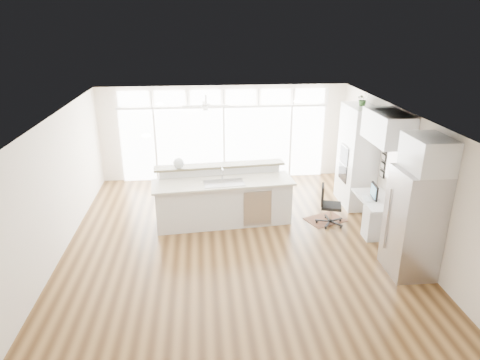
{
  "coord_description": "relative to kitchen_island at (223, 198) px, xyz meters",
  "views": [
    {
      "loc": [
        -0.64,
        -7.93,
        4.47
      ],
      "look_at": [
        0.15,
        0.6,
        1.19
      ],
      "focal_mm": 32.0,
      "sensor_mm": 36.0,
      "label": 1
    }
  ],
  "objects": [
    {
      "name": "floor",
      "position": [
        0.19,
        -0.98,
        -0.64
      ],
      "size": [
        7.0,
        8.0,
        0.02
      ],
      "primitive_type": "cube",
      "color": "#4A2F16",
      "rests_on": "ground"
    },
    {
      "name": "monitor",
      "position": [
        3.24,
        -0.68,
        0.31
      ],
      "size": [
        0.11,
        0.43,
        0.35
      ],
      "primitive_type": "cube",
      "rotation": [
        0.0,
        0.0,
        -0.1
      ],
      "color": "black",
      "rests_on": "desk_nook"
    },
    {
      "name": "transom_row",
      "position": [
        0.19,
        2.96,
        1.75
      ],
      "size": [
        5.9,
        0.06,
        0.4
      ],
      "primitive_type": "cube",
      "color": "white",
      "rests_on": "wall_back"
    },
    {
      "name": "desk_window",
      "position": [
        3.65,
        -0.68,
        0.92
      ],
      "size": [
        0.04,
        0.85,
        0.85
      ],
      "primitive_type": "cube",
      "color": "white",
      "rests_on": "wall_right"
    },
    {
      "name": "wall_right",
      "position": [
        3.69,
        -0.98,
        0.72
      ],
      "size": [
        0.04,
        8.0,
        2.7
      ],
      "primitive_type": "cube",
      "color": "silver",
      "rests_on": "floor"
    },
    {
      "name": "keyboard",
      "position": [
        3.07,
        -0.68,
        0.14
      ],
      "size": [
        0.19,
        0.37,
        0.02
      ],
      "primitive_type": "cube",
      "rotation": [
        0.0,
        0.0,
        -0.17
      ],
      "color": "white",
      "rests_on": "desk_nook"
    },
    {
      "name": "framed_photos",
      "position": [
        3.65,
        -0.06,
        0.77
      ],
      "size": [
        0.06,
        0.22,
        0.8
      ],
      "primitive_type": "cube",
      "color": "black",
      "rests_on": "wall_right"
    },
    {
      "name": "potted_plant",
      "position": [
        3.36,
        0.82,
        1.99
      ],
      "size": [
        0.32,
        0.34,
        0.24
      ],
      "primitive_type": "imported",
      "rotation": [
        0.0,
        0.0,
        0.12
      ],
      "color": "#305926",
      "rests_on": "oven_cabinet"
    },
    {
      "name": "ceiling_fan",
      "position": [
        -0.31,
        1.82,
        1.85
      ],
      "size": [
        1.16,
        1.16,
        0.32
      ],
      "primitive_type": "cube",
      "color": "silver",
      "rests_on": "ceiling"
    },
    {
      "name": "fridge_cabinet",
      "position": [
        3.36,
        -2.33,
        1.67
      ],
      "size": [
        0.64,
        0.9,
        0.6
      ],
      "primitive_type": "cube",
      "color": "silver",
      "rests_on": "wall_right"
    },
    {
      "name": "kitchen_island",
      "position": [
        0.0,
        0.0,
        0.0
      ],
      "size": [
        3.26,
        1.47,
        1.26
      ],
      "primitive_type": "cube",
      "rotation": [
        0.0,
        0.0,
        0.09
      ],
      "color": "silver",
      "rests_on": "floor"
    },
    {
      "name": "office_chair",
      "position": [
        2.43,
        -0.31,
        -0.16
      ],
      "size": [
        0.59,
        0.57,
        0.94
      ],
      "primitive_type": "cube",
      "rotation": [
        0.0,
        0.0,
        -0.27
      ],
      "color": "black",
      "rests_on": "floor"
    },
    {
      "name": "recessed_lights",
      "position": [
        0.19,
        -0.78,
        2.05
      ],
      "size": [
        3.4,
        3.0,
        0.02
      ],
      "primitive_type": "cube",
      "color": "#F3E5CF",
      "rests_on": "ceiling"
    },
    {
      "name": "fishbowl",
      "position": [
        -0.98,
        0.31,
        0.75
      ],
      "size": [
        0.3,
        0.3,
        0.25
      ],
      "primitive_type": "sphere",
      "rotation": [
        0.0,
        0.0,
        0.22
      ],
      "color": "silver",
      "rests_on": "kitchen_island"
    },
    {
      "name": "desk_nook",
      "position": [
        3.32,
        -0.68,
        -0.25
      ],
      "size": [
        0.72,
        1.3,
        0.76
      ],
      "primitive_type": "cube",
      "color": "silver",
      "rests_on": "floor"
    },
    {
      "name": "wall_front",
      "position": [
        0.19,
        -4.98,
        0.72
      ],
      "size": [
        7.0,
        0.04,
        2.7
      ],
      "primitive_type": "cube",
      "color": "silver",
      "rests_on": "floor"
    },
    {
      "name": "rug",
      "position": [
        2.38,
        -0.09,
        -0.62
      ],
      "size": [
        1.03,
        0.9,
        0.01
      ],
      "primitive_type": "cube",
      "rotation": [
        0.0,
        0.0,
        0.38
      ],
      "color": "#371B11",
      "rests_on": "floor"
    },
    {
      "name": "wall_back",
      "position": [
        0.19,
        3.02,
        0.72
      ],
      "size": [
        7.0,
        0.04,
        2.7
      ],
      "primitive_type": "cube",
      "color": "silver",
      "rests_on": "floor"
    },
    {
      "name": "glass_wall",
      "position": [
        0.19,
        2.96,
        0.42
      ],
      "size": [
        5.8,
        0.06,
        2.08
      ],
      "primitive_type": "cube",
      "color": "white",
      "rests_on": "wall_back"
    },
    {
      "name": "upper_cabinets",
      "position": [
        3.36,
        -0.68,
        1.72
      ],
      "size": [
        0.64,
        1.3,
        0.64
      ],
      "primitive_type": "cube",
      "color": "silver",
      "rests_on": "wall_right"
    },
    {
      "name": "oven_cabinet",
      "position": [
        3.36,
        0.82,
        0.62
      ],
      "size": [
        0.64,
        1.2,
        2.5
      ],
      "primitive_type": "cube",
      "color": "silver",
      "rests_on": "floor"
    },
    {
      "name": "refrigerator",
      "position": [
        3.3,
        -2.33,
        0.37
      ],
      "size": [
        0.76,
        0.9,
        2.0
      ],
      "primitive_type": "cube",
      "color": "#A9A9AD",
      "rests_on": "floor"
    },
    {
      "name": "ceiling",
      "position": [
        0.19,
        -0.98,
        2.07
      ],
      "size": [
        7.0,
        8.0,
        0.02
      ],
      "primitive_type": "cube",
      "color": "white",
      "rests_on": "wall_back"
    },
    {
      "name": "wall_left",
      "position": [
        -3.31,
        -0.98,
        0.72
      ],
      "size": [
        0.04,
        8.0,
        2.7
      ],
      "primitive_type": "cube",
      "color": "silver",
      "rests_on": "floor"
    }
  ]
}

